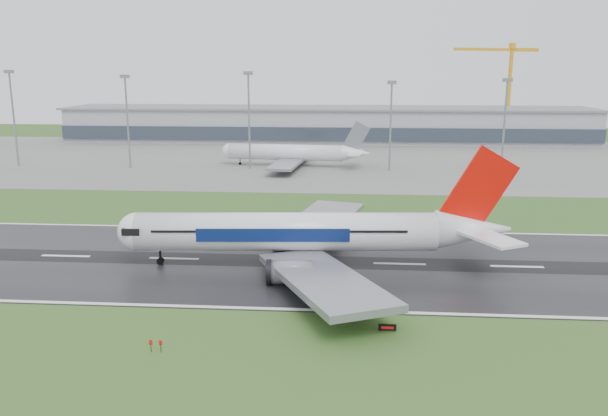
{
  "coord_description": "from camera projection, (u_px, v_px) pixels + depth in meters",
  "views": [
    {
      "loc": [
        11.04,
        -101.32,
        33.14
      ],
      "look_at": [
        2.41,
        12.0,
        7.0
      ],
      "focal_mm": 35.78,
      "sensor_mm": 36.0,
      "label": 1
    }
  ],
  "objects": [
    {
      "name": "runway_sign",
      "position": [
        387.0,
        328.0,
        78.14
      ],
      "size": [
        2.3,
        0.8,
        1.04
      ],
      "primitive_type": null,
      "rotation": [
        0.0,
        0.0,
        -0.24
      ],
      "color": "black",
      "rests_on": "ground"
    },
    {
      "name": "floodmast_1",
      "position": [
        128.0,
        124.0,
        205.26
      ],
      "size": [
        0.64,
        0.64,
        30.15
      ],
      "primitive_type": "cylinder",
      "color": "gray",
      "rests_on": "ground"
    },
    {
      "name": "floodmast_2",
      "position": [
        249.0,
        123.0,
        202.05
      ],
      "size": [
        0.64,
        0.64,
        31.26
      ],
      "primitive_type": "cylinder",
      "color": "gray",
      "rests_on": "ground"
    },
    {
      "name": "floodmast_3",
      "position": [
        390.0,
        128.0,
        198.91
      ],
      "size": [
        0.64,
        0.64,
        28.31
      ],
      "primitive_type": "cylinder",
      "color": "gray",
      "rests_on": "ground"
    },
    {
      "name": "apron",
      "position": [
        320.0,
        159.0,
        228.16
      ],
      "size": [
        400.0,
        130.0,
        0.08
      ],
      "primitive_type": "cube",
      "color": "slate",
      "rests_on": "ground"
    },
    {
      "name": "ground",
      "position": [
        285.0,
        262.0,
        106.7
      ],
      "size": [
        520.0,
        520.0,
        0.0
      ],
      "primitive_type": "plane",
      "color": "#2D511E",
      "rests_on": "ground"
    },
    {
      "name": "main_airliner",
      "position": [
        314.0,
        209.0,
        102.71
      ],
      "size": [
        71.76,
        68.81,
        19.83
      ],
      "primitive_type": null,
      "rotation": [
        0.0,
        0.0,
        0.08
      ],
      "color": "white",
      "rests_on": "runway"
    },
    {
      "name": "floodmast_4",
      "position": [
        504.0,
        128.0,
        196.11
      ],
      "size": [
        0.64,
        0.64,
        29.17
      ],
      "primitive_type": "cylinder",
      "color": "gray",
      "rests_on": "ground"
    },
    {
      "name": "terminal",
      "position": [
        327.0,
        125.0,
        284.8
      ],
      "size": [
        240.0,
        36.0,
        15.0
      ],
      "primitive_type": "cube",
      "color": "gray",
      "rests_on": "ground"
    },
    {
      "name": "runway",
      "position": [
        285.0,
        261.0,
        106.69
      ],
      "size": [
        400.0,
        45.0,
        0.1
      ],
      "primitive_type": "cube",
      "color": "black",
      "rests_on": "ground"
    },
    {
      "name": "floodmast_0",
      "position": [
        14.0,
        121.0,
        208.05
      ],
      "size": [
        0.64,
        0.64,
        31.71
      ],
      "primitive_type": "cylinder",
      "color": "gray",
      "rests_on": "ground"
    },
    {
      "name": "parked_airliner",
      "position": [
        292.0,
        144.0,
        209.31
      ],
      "size": [
        57.27,
        54.0,
        15.46
      ],
      "primitive_type": null,
      "rotation": [
        0.0,
        0.0,
        -0.1
      ],
      "color": "silver",
      "rests_on": "apron"
    },
    {
      "name": "tower_crane",
      "position": [
        509.0,
        92.0,
        289.6
      ],
      "size": [
        43.22,
        19.62,
        45.03
      ],
      "primitive_type": null,
      "rotation": [
        0.0,
        0.0,
        0.39
      ],
      "color": "orange",
      "rests_on": "ground"
    }
  ]
}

